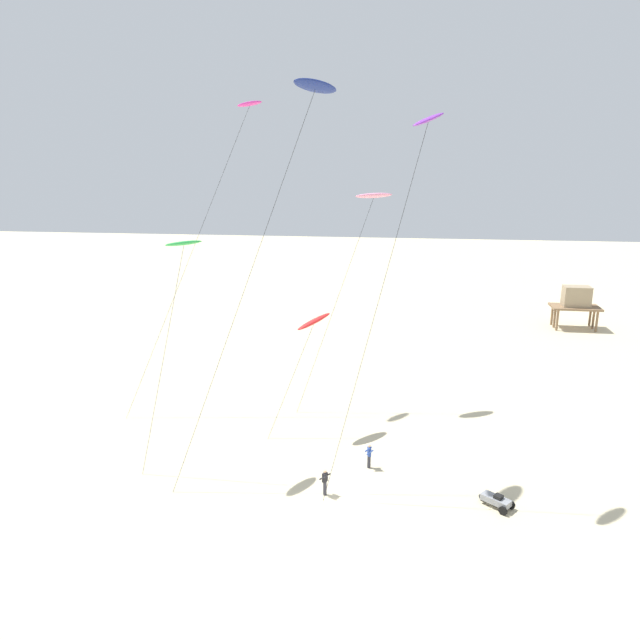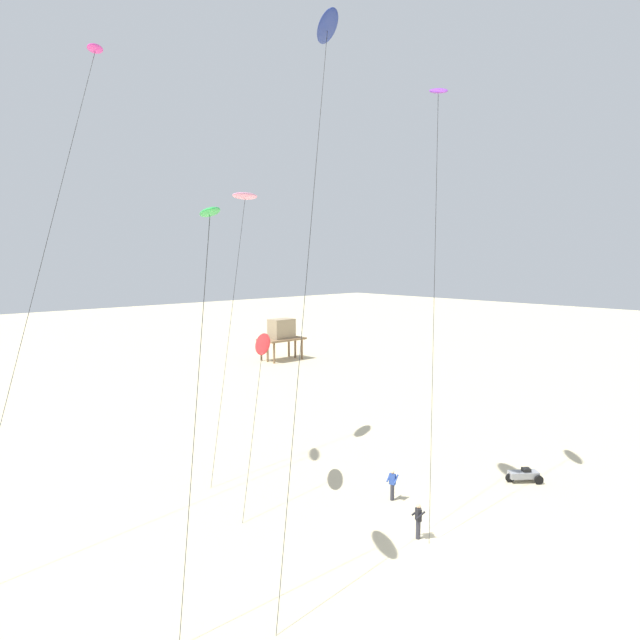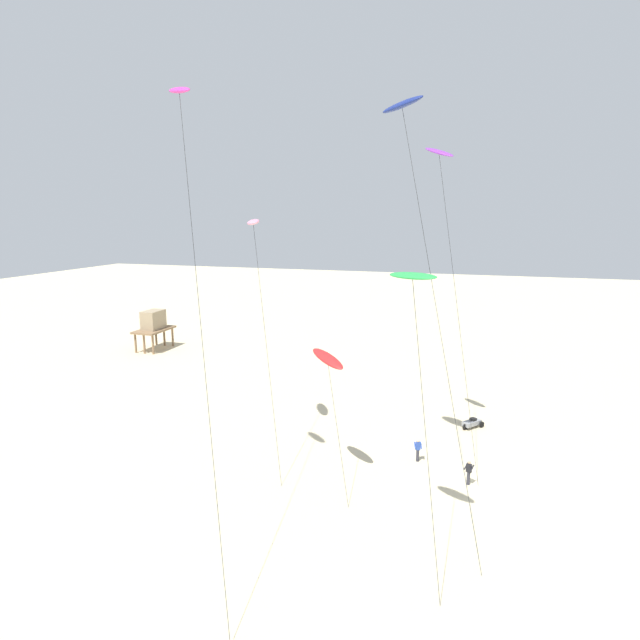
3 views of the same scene
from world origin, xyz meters
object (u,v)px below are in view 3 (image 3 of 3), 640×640
object	(u,v)px
kite_magenta	(180,98)
kite_flyer_middle	(418,450)
kite_flyer_nearest	(469,472)
kite_green	(413,278)
kite_navy	(403,107)
beach_buggy	(472,423)
kite_red	(328,359)
kite_pink	(253,223)
stilt_house	(153,323)
kite_purple	(440,156)

from	to	relation	value
kite_magenta	kite_flyer_middle	xyz separation A→B (m)	(10.54, -11.69, -22.55)
kite_flyer_nearest	kite_green	bearing A→B (deg)	162.50
kite_navy	beach_buggy	size ratio (longest dim) A/B	12.29
kite_flyer_nearest	beach_buggy	bearing A→B (deg)	0.53
kite_flyer_middle	kite_flyer_nearest	bearing A→B (deg)	-123.93
kite_red	kite_flyer_nearest	distance (m)	11.93
kite_pink	kite_navy	bearing A→B (deg)	-105.37
kite_flyer_nearest	beach_buggy	size ratio (longest dim) A/B	0.84
kite_magenta	kite_navy	bearing A→B (deg)	-57.04
kite_green	kite_flyer_nearest	size ratio (longest dim) A/B	8.94
kite_flyer_middle	beach_buggy	size ratio (longest dim) A/B	0.84
kite_magenta	stilt_house	bearing A→B (deg)	37.76
kite_green	kite_flyer_middle	distance (m)	17.92
kite_flyer_middle	stilt_house	xyz separation A→B (m)	(22.62, 37.37, 2.65)
kite_green	stilt_house	distance (m)	52.38
kite_purple	beach_buggy	size ratio (longest dim) A/B	11.27
kite_flyer_nearest	kite_flyer_middle	distance (m)	4.38
kite_green	beach_buggy	world-z (taller)	kite_green
kite_pink	kite_green	distance (m)	17.02
beach_buggy	stilt_house	bearing A→B (deg)	69.87
kite_green	kite_flyer_nearest	world-z (taller)	kite_green
kite_red	beach_buggy	bearing A→B (deg)	-36.68
kite_navy	beach_buggy	distance (m)	26.25
kite_navy	stilt_house	xyz separation A→B (m)	(26.36, 36.18, -20.08)
kite_purple	kite_green	xyz separation A→B (m)	(-14.32, -0.34, -6.88)
stilt_house	beach_buggy	size ratio (longest dim) A/B	2.84
kite_pink	kite_magenta	xyz separation A→B (m)	(-9.82, -0.47, 6.57)
kite_flyer_nearest	kite_flyer_middle	size ratio (longest dim) A/B	1.00
kite_purple	kite_green	distance (m)	15.89
kite_purple	kite_pink	world-z (taller)	kite_purple
kite_navy	kite_green	world-z (taller)	kite_navy
kite_magenta	beach_buggy	distance (m)	33.04
kite_pink	kite_navy	world-z (taller)	kite_navy
kite_pink	beach_buggy	xyz separation A→B (m)	(8.34, -15.70, -16.45)
kite_flyer_nearest	stilt_house	bearing A→B (deg)	58.56
kite_pink	kite_flyer_nearest	distance (m)	22.54
kite_red	kite_purple	bearing A→B (deg)	-39.11
kite_red	kite_navy	distance (m)	15.87
kite_red	kite_flyer_middle	xyz separation A→B (m)	(4.47, -5.46, -7.45)
kite_magenta	kite_flyer_middle	size ratio (longest dim) A/B	14.56
kite_pink	kite_flyer_nearest	world-z (taller)	kite_pink
kite_red	stilt_house	xyz separation A→B (m)	(27.09, 31.91, -4.81)
kite_red	beach_buggy	size ratio (longest dim) A/B	4.54
kite_pink	kite_flyer_middle	bearing A→B (deg)	-86.62
kite_flyer_middle	stilt_house	bearing A→B (deg)	58.81
kite_purple	kite_flyer_nearest	bearing A→B (deg)	-148.42
kite_pink	beach_buggy	bearing A→B (deg)	-62.02
kite_flyer_middle	beach_buggy	world-z (taller)	kite_flyer_middle
kite_flyer_nearest	kite_pink	bearing A→B (deg)	83.77
kite_flyer_nearest	kite_flyer_middle	xyz separation A→B (m)	(2.44, 3.63, 0.00)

